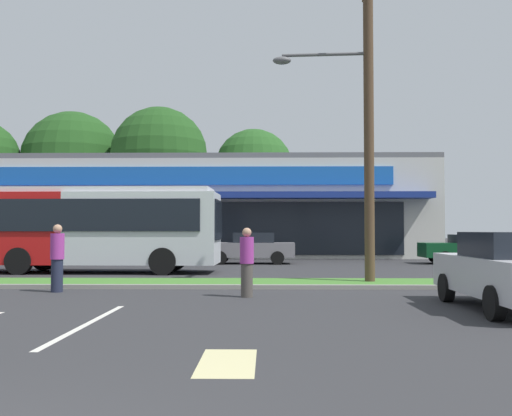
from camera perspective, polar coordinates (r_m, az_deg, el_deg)
grass_median at (r=17.97m, az=-6.95°, el=-7.14°), size 56.00×2.20×0.12m
curb_lip at (r=16.77m, az=-7.54°, el=-7.50°), size 56.00×0.24×0.12m
parking_stripe_2 at (r=10.91m, az=-15.85°, el=-10.63°), size 0.12×4.80×0.01m
lot_arrow at (r=7.54m, az=-2.77°, el=-14.57°), size 0.70×1.60×0.01m
storefront_building at (r=40.67m, az=-5.35°, el=-0.15°), size 29.27×14.66×6.09m
tree_left at (r=51.50m, az=-17.18°, el=4.24°), size 8.29×8.29×11.43m
tree_mid_left at (r=47.45m, az=-9.27°, el=5.02°), size 7.55×7.55×11.32m
tree_mid at (r=50.06m, az=-0.21°, el=3.81°), size 6.62×6.62×10.15m
utility_pole at (r=18.31m, az=10.29°, el=9.03°), size 3.03×2.40×9.65m
city_bus at (r=24.23m, az=-18.58°, el=-1.71°), size 12.61×2.87×3.25m
car_0 at (r=13.16m, az=23.08°, el=-5.54°), size 1.87×4.64×1.59m
car_3 at (r=29.07m, az=-0.55°, el=-3.83°), size 4.38×1.86×1.52m
car_4 at (r=30.84m, az=19.84°, el=-3.66°), size 4.62×1.92×1.42m
pedestrian_near_bench at (r=14.54m, az=-0.88°, el=-5.22°), size 0.34×0.34×1.69m
pedestrian_by_pole at (r=16.58m, az=-18.53°, el=-4.57°), size 0.36×0.36×1.78m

